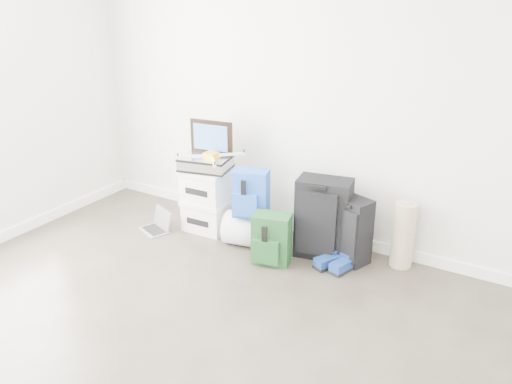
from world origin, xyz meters
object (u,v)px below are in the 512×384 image
Objects in this scene: carry_on at (348,230)px; large_suitcase at (323,218)px; duffel_bag at (252,230)px; laptop at (157,225)px; boxes_stack at (207,200)px; briefcase at (206,163)px.

large_suitcase is at bearing -152.29° from carry_on.
laptop is at bearing -177.89° from duffel_bag.
boxes_stack is 1.06× the size of carry_on.
boxes_stack is 1.17m from large_suitcase.
large_suitcase is (1.16, 0.09, -0.32)m from briefcase.
duffel_bag reaches higher than laptop.
briefcase reaches higher than large_suitcase.
briefcase is 0.63× the size of large_suitcase.
large_suitcase reaches higher than laptop.
duffel_bag is 1.44× the size of laptop.
large_suitcase is (0.61, 0.16, 0.20)m from duffel_bag.
laptop is at bearing -148.60° from carry_on.
boxes_stack reaches higher than duffel_bag.
boxes_stack is at bearing 162.27° from duffel_bag.
large_suitcase is 1.23× the size of carry_on.
carry_on is (1.39, 0.12, -0.02)m from boxes_stack.
carry_on reaches higher than laptop.
boxes_stack reaches higher than carry_on.
duffel_bag is 0.66m from large_suitcase.
large_suitcase reaches higher than carry_on.
duffel_bag is 0.70× the size of large_suitcase.
laptop is at bearing -157.55° from briefcase.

